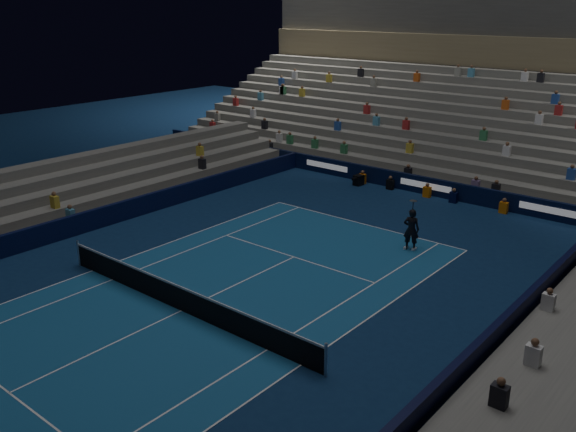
# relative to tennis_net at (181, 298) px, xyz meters

# --- Properties ---
(ground) EXTENTS (90.00, 90.00, 0.00)m
(ground) POSITION_rel_tennis_net_xyz_m (0.00, 0.00, -0.50)
(ground) COLOR #0B2246
(ground) RESTS_ON ground
(court_surface) EXTENTS (10.97, 23.77, 0.01)m
(court_surface) POSITION_rel_tennis_net_xyz_m (0.00, 0.00, -0.50)
(court_surface) COLOR navy
(court_surface) RESTS_ON ground
(sponsor_barrier_far) EXTENTS (44.00, 0.25, 1.00)m
(sponsor_barrier_far) POSITION_rel_tennis_net_xyz_m (0.00, 18.50, -0.00)
(sponsor_barrier_far) COLOR black
(sponsor_barrier_far) RESTS_ON ground
(sponsor_barrier_east) EXTENTS (0.25, 37.00, 1.00)m
(sponsor_barrier_east) POSITION_rel_tennis_net_xyz_m (9.70, 0.00, -0.00)
(sponsor_barrier_east) COLOR black
(sponsor_barrier_east) RESTS_ON ground
(sponsor_barrier_west) EXTENTS (0.25, 37.00, 1.00)m
(sponsor_barrier_west) POSITION_rel_tennis_net_xyz_m (-9.70, 0.00, -0.00)
(sponsor_barrier_west) COLOR black
(sponsor_barrier_west) RESTS_ON ground
(grandstand_main) EXTENTS (44.00, 15.20, 11.20)m
(grandstand_main) POSITION_rel_tennis_net_xyz_m (0.00, 27.90, 2.87)
(grandstand_main) COLOR slate
(grandstand_main) RESTS_ON ground
(tennis_net) EXTENTS (12.90, 0.10, 1.10)m
(tennis_net) POSITION_rel_tennis_net_xyz_m (0.00, 0.00, 0.00)
(tennis_net) COLOR #B2B2B7
(tennis_net) RESTS_ON ground
(tennis_player) EXTENTS (0.81, 0.67, 1.91)m
(tennis_player) POSITION_rel_tennis_net_xyz_m (3.45, 10.40, 0.45)
(tennis_player) COLOR black
(tennis_player) RESTS_ON ground
(broadcast_camera) EXTENTS (0.52, 0.95, 0.62)m
(broadcast_camera) POSITION_rel_tennis_net_xyz_m (-4.03, 17.53, -0.19)
(broadcast_camera) COLOR black
(broadcast_camera) RESTS_ON ground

